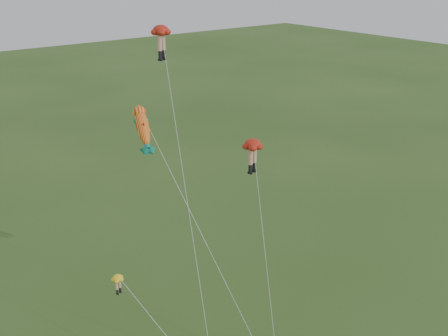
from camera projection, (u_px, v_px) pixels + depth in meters
legs_kite_red_high at (162, 39)px, 34.52m from camera, size 5.35×13.35×22.78m
legs_kite_red_mid at (253, 149)px, 36.56m from camera, size 4.50×8.30×14.84m
legs_kite_yellow at (129, 293)px, 30.11m from camera, size 4.55×9.33×9.38m
fish_kite at (143, 127)px, 31.57m from camera, size 4.95×10.65×18.61m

